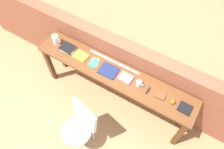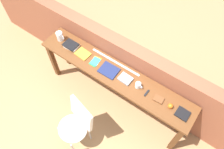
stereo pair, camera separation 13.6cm
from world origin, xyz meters
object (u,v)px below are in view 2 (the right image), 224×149
object	(u,v)px
book_stack_leftmost	(71,45)
leather_journal_brown	(159,99)
mug	(138,85)
sports_ball_small	(170,106)
multitool_folded	(147,93)
magazine_cycling	(83,54)
pitcher_white	(60,36)
book_repair_rightmost	(183,114)
pamphlet_pile_colourful	(95,61)
chair_white_moulded	(76,123)
book_open_centre	(109,70)

from	to	relation	value
book_stack_leftmost	leather_journal_brown	bearing A→B (deg)	-0.61
mug	sports_ball_small	bearing A→B (deg)	-1.48
multitool_folded	sports_ball_small	distance (m)	0.35
magazine_cycling	multitool_folded	distance (m)	1.13
pitcher_white	leather_journal_brown	distance (m)	1.79
mug	multitool_folded	distance (m)	0.15
book_stack_leftmost	magazine_cycling	distance (m)	0.24
mug	book_repair_rightmost	world-z (taller)	mug
pamphlet_pile_colourful	multitool_folded	distance (m)	0.89
chair_white_moulded	mug	distance (m)	1.03
pitcher_white	sports_ball_small	bearing A→B (deg)	-1.04
multitool_folded	leather_journal_brown	bearing A→B (deg)	3.55
pitcher_white	book_stack_leftmost	distance (m)	0.24
mug	book_repair_rightmost	distance (m)	0.68
book_open_centre	book_repair_rightmost	world-z (taller)	book_repair_rightmost
chair_white_moulded	sports_ball_small	size ratio (longest dim) A/B	12.98
leather_journal_brown	multitool_folded	bearing A→B (deg)	179.51
pamphlet_pile_colourful	sports_ball_small	distance (m)	1.24
pitcher_white	pamphlet_pile_colourful	world-z (taller)	pitcher_white
leather_journal_brown	sports_ball_small	bearing A→B (deg)	-7.09
mug	sports_ball_small	xyz separation A→B (m)	(0.50, -0.01, -0.01)
magazine_cycling	sports_ball_small	size ratio (longest dim) A/B	3.16
multitool_folded	book_repair_rightmost	size ratio (longest dim) A/B	0.64
book_open_centre	mug	world-z (taller)	mug
book_stack_leftmost	magazine_cycling	world-z (taller)	book_stack_leftmost
book_stack_leftmost	book_repair_rightmost	distance (m)	1.90
pitcher_white	book_repair_rightmost	size ratio (longest dim) A/B	1.08
pitcher_white	multitool_folded	world-z (taller)	pitcher_white
pitcher_white	sports_ball_small	distance (m)	1.96
book_stack_leftmost	sports_ball_small	bearing A→B (deg)	-0.85
chair_white_moulded	mug	bearing A→B (deg)	59.93
sports_ball_small	book_stack_leftmost	bearing A→B (deg)	179.15
sports_ball_small	book_repair_rightmost	world-z (taller)	sports_ball_small
mug	chair_white_moulded	bearing A→B (deg)	-120.07
leather_journal_brown	book_repair_rightmost	xyz separation A→B (m)	(0.35, -0.00, -0.00)
book_open_centre	book_repair_rightmost	xyz separation A→B (m)	(1.16, 0.01, 0.00)
book_open_centre	leather_journal_brown	world-z (taller)	leather_journal_brown
book_open_centre	leather_journal_brown	distance (m)	0.81
pamphlet_pile_colourful	book_open_centre	bearing A→B (deg)	-3.83
pamphlet_pile_colourful	sports_ball_small	size ratio (longest dim) A/B	2.85
chair_white_moulded	leather_journal_brown	world-z (taller)	leather_journal_brown
pitcher_white	book_repair_rightmost	world-z (taller)	pitcher_white
pamphlet_pile_colourful	sports_ball_small	xyz separation A→B (m)	(1.24, -0.02, 0.03)
magazine_cycling	book_repair_rightmost	distance (m)	1.66
pitcher_white	magazine_cycling	world-z (taller)	pitcher_white
pamphlet_pile_colourful	mug	xyz separation A→B (m)	(0.74, -0.00, 0.04)
pitcher_white	magazine_cycling	bearing A→B (deg)	-2.65
pitcher_white	book_open_centre	world-z (taller)	pitcher_white
chair_white_moulded	mug	xyz separation A→B (m)	(0.48, 0.83, 0.40)
magazine_cycling	pamphlet_pile_colourful	size ratio (longest dim) A/B	1.11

